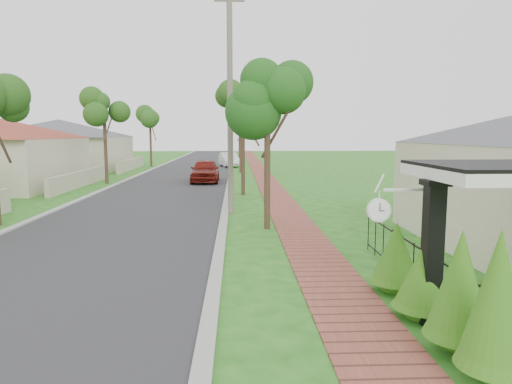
# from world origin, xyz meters

# --- Properties ---
(ground) EXTENTS (160.00, 160.00, 0.00)m
(ground) POSITION_xyz_m (0.00, 0.00, 0.00)
(ground) COLOR #1F6016
(ground) RESTS_ON ground
(road) EXTENTS (7.00, 120.00, 0.02)m
(road) POSITION_xyz_m (-3.00, 20.00, 0.00)
(road) COLOR #28282B
(road) RESTS_ON ground
(kerb_right) EXTENTS (0.30, 120.00, 0.10)m
(kerb_right) POSITION_xyz_m (0.65, 20.00, 0.00)
(kerb_right) COLOR #9E9E99
(kerb_right) RESTS_ON ground
(kerb_left) EXTENTS (0.30, 120.00, 0.10)m
(kerb_left) POSITION_xyz_m (-6.65, 20.00, 0.00)
(kerb_left) COLOR #9E9E99
(kerb_left) RESTS_ON ground
(sidewalk) EXTENTS (1.50, 120.00, 0.03)m
(sidewalk) POSITION_xyz_m (3.25, 20.00, 0.00)
(sidewalk) COLOR #954D3B
(sidewalk) RESTS_ON ground
(porch_post) EXTENTS (0.48, 0.48, 2.52)m
(porch_post) POSITION_xyz_m (4.55, -1.00, 1.12)
(porch_post) COLOR black
(porch_post) RESTS_ON ground
(picket_fence) EXTENTS (0.03, 8.02, 1.00)m
(picket_fence) POSITION_xyz_m (4.90, -0.00, 0.53)
(picket_fence) COLOR black
(picket_fence) RESTS_ON ground
(street_trees) EXTENTS (10.70, 37.65, 5.89)m
(street_trees) POSITION_xyz_m (-2.87, 26.84, 4.54)
(street_trees) COLOR #382619
(street_trees) RESTS_ON ground
(hedge_row) EXTENTS (0.92, 4.55, 2.23)m
(hedge_row) POSITION_xyz_m (4.45, -1.50, 0.84)
(hedge_row) COLOR #2B6915
(hedge_row) RESTS_ON ground
(far_house_grey) EXTENTS (15.56, 15.56, 4.60)m
(far_house_grey) POSITION_xyz_m (-14.97, 34.00, 2.34)
(far_house_grey) COLOR beige
(far_house_grey) RESTS_ON ground
(parked_car_red) EXTENTS (1.91, 4.63, 1.57)m
(parked_car_red) POSITION_xyz_m (-1.00, 22.54, 0.78)
(parked_car_red) COLOR maroon
(parked_car_red) RESTS_ON ground
(parked_car_white) EXTENTS (2.30, 4.48, 1.41)m
(parked_car_white) POSITION_xyz_m (0.40, 37.11, 0.70)
(parked_car_white) COLOR white
(parked_car_white) RESTS_ON ground
(near_tree) EXTENTS (2.11, 2.11, 5.42)m
(near_tree) POSITION_xyz_m (2.20, 7.00, 4.32)
(near_tree) COLOR #382619
(near_tree) RESTS_ON ground
(utility_pole) EXTENTS (1.20, 0.24, 8.86)m
(utility_pole) POSITION_xyz_m (0.90, 10.02, 4.49)
(utility_pole) COLOR #756A5B
(utility_pole) RESTS_ON ground
(station_clock) EXTENTS (1.01, 0.13, 0.61)m
(station_clock) POSITION_xyz_m (3.74, -0.60, 1.95)
(station_clock) COLOR white
(station_clock) RESTS_ON ground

